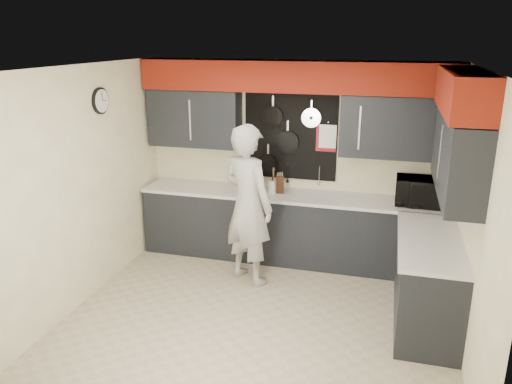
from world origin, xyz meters
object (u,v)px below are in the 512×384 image
(microwave, at_px, (421,192))
(person, at_px, (248,205))
(knife_block, at_px, (280,185))
(coffee_maker, at_px, (249,177))
(utensil_crock, at_px, (273,186))

(microwave, height_order, person, person)
(microwave, height_order, knife_block, microwave)
(coffee_maker, distance_m, person, 0.76)
(coffee_maker, bearing_deg, utensil_crock, -0.66)
(microwave, xyz_separation_m, person, (-1.97, -0.70, -0.12))
(knife_block, bearing_deg, utensil_crock, 159.26)
(knife_block, xyz_separation_m, utensil_crock, (-0.10, 0.01, -0.04))
(knife_block, distance_m, utensil_crock, 0.11)
(microwave, relative_size, utensil_crock, 4.02)
(knife_block, bearing_deg, coffee_maker, 167.28)
(person, bearing_deg, knife_block, -78.09)
(utensil_crock, height_order, person, person)
(microwave, distance_m, person, 2.10)
(person, bearing_deg, utensil_crock, -70.51)
(microwave, distance_m, utensil_crock, 1.85)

